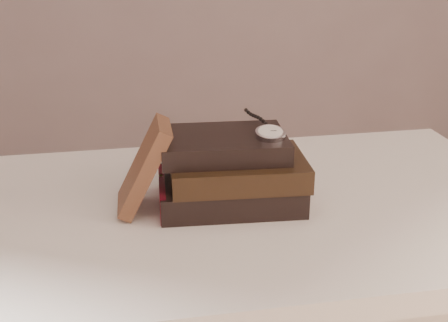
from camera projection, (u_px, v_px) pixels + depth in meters
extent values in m
cube|color=white|center=(246.00, 212.00, 1.02)|extent=(1.00, 0.60, 0.04)
cube|color=white|center=(246.00, 243.00, 1.04)|extent=(0.88, 0.49, 0.08)
cylinder|color=white|center=(401.00, 290.00, 1.46)|extent=(0.05, 0.05, 0.71)
cube|color=black|center=(230.00, 190.00, 1.00)|extent=(0.24, 0.18, 0.04)
cube|color=beige|center=(232.00, 190.00, 1.00)|extent=(0.24, 0.16, 0.03)
cube|color=gold|center=(161.00, 187.00, 1.01)|extent=(0.01, 0.01, 0.04)
cube|color=maroon|center=(162.00, 193.00, 0.99)|extent=(0.02, 0.15, 0.04)
cube|color=black|center=(238.00, 169.00, 0.98)|extent=(0.23, 0.17, 0.04)
cube|color=beige|center=(239.00, 169.00, 0.98)|extent=(0.22, 0.15, 0.03)
cube|color=gold|center=(172.00, 166.00, 0.99)|extent=(0.01, 0.01, 0.04)
cube|color=black|center=(223.00, 145.00, 0.98)|extent=(0.21, 0.15, 0.03)
cube|color=beige|center=(225.00, 145.00, 0.98)|extent=(0.21, 0.14, 0.03)
cube|color=gold|center=(162.00, 143.00, 0.99)|extent=(0.01, 0.01, 0.03)
cube|color=#46281B|center=(144.00, 167.00, 0.95)|extent=(0.09, 0.10, 0.15)
cylinder|color=silver|center=(270.00, 134.00, 0.96)|extent=(0.05, 0.05, 0.02)
cylinder|color=white|center=(270.00, 131.00, 0.95)|extent=(0.04, 0.04, 0.01)
torus|color=silver|center=(270.00, 132.00, 0.95)|extent=(0.05, 0.05, 0.01)
cylinder|color=silver|center=(267.00, 128.00, 0.98)|extent=(0.01, 0.01, 0.01)
cube|color=black|center=(270.00, 130.00, 0.96)|extent=(0.00, 0.01, 0.00)
cube|color=black|center=(273.00, 131.00, 0.95)|extent=(0.01, 0.00, 0.00)
sphere|color=black|center=(266.00, 124.00, 0.99)|extent=(0.01, 0.01, 0.01)
sphere|color=black|center=(263.00, 121.00, 1.00)|extent=(0.01, 0.01, 0.01)
sphere|color=black|center=(261.00, 119.00, 1.01)|extent=(0.01, 0.01, 0.01)
sphere|color=black|center=(258.00, 117.00, 1.01)|extent=(0.01, 0.01, 0.01)
sphere|color=black|center=(256.00, 116.00, 1.02)|extent=(0.01, 0.01, 0.01)
sphere|color=black|center=(253.00, 115.00, 1.03)|extent=(0.01, 0.01, 0.01)
sphere|color=black|center=(251.00, 114.00, 1.04)|extent=(0.01, 0.01, 0.01)
sphere|color=black|center=(248.00, 112.00, 1.05)|extent=(0.01, 0.01, 0.01)
sphere|color=black|center=(246.00, 110.00, 1.06)|extent=(0.01, 0.01, 0.01)
torus|color=silver|center=(163.00, 152.00, 1.04)|extent=(0.05, 0.02, 0.05)
torus|color=silver|center=(192.00, 151.00, 1.04)|extent=(0.05, 0.02, 0.05)
cylinder|color=silver|center=(178.00, 150.00, 1.04)|extent=(0.01, 0.00, 0.00)
cylinder|color=silver|center=(151.00, 145.00, 1.09)|extent=(0.01, 0.11, 0.03)
cylinder|color=silver|center=(202.00, 143.00, 1.10)|extent=(0.01, 0.11, 0.03)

